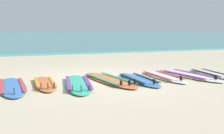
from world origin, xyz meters
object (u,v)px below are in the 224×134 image
(surfboard_1, at_px, (45,83))
(surfboard_3, at_px, (109,80))
(surfboard_2, at_px, (78,84))
(surfboard_6, at_px, (189,75))
(surfboard_0, at_px, (12,87))
(surfboard_7, at_px, (211,74))
(surfboard_4, at_px, (139,79))
(surfboard_5, at_px, (163,76))

(surfboard_1, height_order, surfboard_3, same)
(surfboard_3, bearing_deg, surfboard_2, -163.08)
(surfboard_6, bearing_deg, surfboard_2, -176.87)
(surfboard_0, distance_m, surfboard_7, 5.24)
(surfboard_4, distance_m, surfboard_7, 2.28)
(surfboard_2, xyz_separation_m, surfboard_5, (2.35, 0.22, -0.00))
(surfboard_4, bearing_deg, surfboard_6, 4.84)
(surfboard_3, distance_m, surfboard_6, 2.25)
(surfboard_4, xyz_separation_m, surfboard_5, (0.80, 0.18, 0.00))
(surfboard_0, height_order, surfboard_1, same)
(surfboard_4, xyz_separation_m, surfboard_6, (1.55, 0.13, -0.00))
(surfboard_4, height_order, surfboard_5, same)
(surfboard_2, relative_size, surfboard_4, 1.18)
(surfboard_6, bearing_deg, surfboard_7, 0.41)
(surfboard_3, bearing_deg, surfboard_5, -1.64)
(surfboard_2, bearing_deg, surfboard_0, 172.36)
(surfboard_3, xyz_separation_m, surfboard_5, (1.50, -0.04, -0.00))
(surfboard_3, relative_size, surfboard_6, 1.04)
(surfboard_2, bearing_deg, surfboard_5, 5.24)
(surfboard_3, distance_m, surfboard_5, 1.50)
(surfboard_2, distance_m, surfboard_4, 1.54)
(surfboard_1, relative_size, surfboard_5, 0.93)
(surfboard_0, height_order, surfboard_2, same)
(surfboard_0, xyz_separation_m, surfboard_3, (2.27, 0.07, 0.00))
(surfboard_0, bearing_deg, surfboard_7, -0.18)
(surfboard_0, relative_size, surfboard_2, 0.93)
(surfboard_5, bearing_deg, surfboard_3, 178.36)
(surfboard_0, xyz_separation_m, surfboard_4, (2.97, -0.15, 0.00))
(surfboard_3, distance_m, surfboard_7, 2.97)
(surfboard_0, bearing_deg, surfboard_3, 1.70)
(surfboard_0, height_order, surfboard_3, same)
(surfboard_1, relative_size, surfboard_7, 1.02)
(surfboard_0, height_order, surfboard_5, same)
(surfboard_4, bearing_deg, surfboard_5, 12.44)
(surfboard_2, bearing_deg, surfboard_3, 16.92)
(surfboard_0, bearing_deg, surfboard_5, 0.37)
(surfboard_3, bearing_deg, surfboard_0, -178.30)
(surfboard_2, relative_size, surfboard_6, 1.01)
(surfboard_0, relative_size, surfboard_6, 0.94)
(surfboard_4, xyz_separation_m, surfboard_7, (2.27, 0.14, 0.00))
(surfboard_5, height_order, surfboard_6, same)
(surfboard_1, distance_m, surfboard_3, 1.56)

